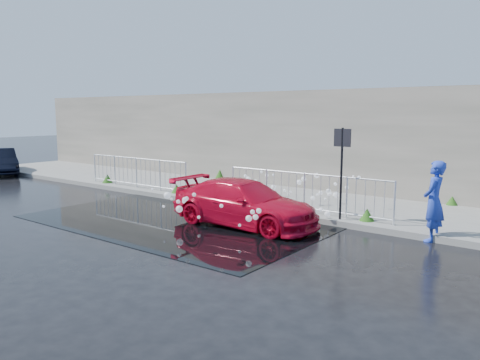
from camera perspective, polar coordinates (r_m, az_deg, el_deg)
The scene contains 13 objects.
ground at distance 12.46m, azimuth -12.34°, elevation -5.31°, with size 90.00×90.00×0.00m, color black.
pavement at distance 16.05m, azimuth 1.40°, elevation -1.81°, with size 30.00×4.00×0.15m, color slate.
curb at distance 14.51m, azimuth -3.26°, elevation -2.88°, with size 30.00×0.25×0.16m, color slate.
retaining_wall at distance 17.65m, azimuth 5.65°, elevation 5.04°, with size 30.00×0.60×3.50m, color #686558.
puddle at distance 12.76m, azimuth -7.44°, elevation -4.84°, with size 8.00×5.00×0.01m, color black.
sign_post at distance 12.07m, azimuth 12.30°, elevation 2.56°, with size 0.45×0.06×2.50m.
railing_left at distance 17.47m, azimuth -12.51°, elevation 1.02°, with size 5.05×0.05×1.10m.
railing_right at distance 12.96m, azimuth 7.84°, elevation -1.35°, with size 5.05×0.05×1.10m.
weeds at distance 15.80m, azimuth -0.58°, elevation -1.04°, with size 12.17×3.93×0.41m.
water_spray at distance 12.86m, azimuth 3.30°, elevation -1.72°, with size 3.58×5.27×0.93m.
red_car at distance 11.96m, azimuth 0.51°, elevation -2.82°, with size 1.64×4.02×1.17m, color red.
dark_car at distance 24.47m, azimuth -27.19°, elevation 2.01°, with size 1.27×3.65×1.20m, color black.
person at distance 11.30m, azimuth 22.55°, elevation -2.42°, with size 0.67×0.44×1.83m, color #253FBB.
Camera 1 is at (9.31, -7.77, 2.89)m, focal length 35.00 mm.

